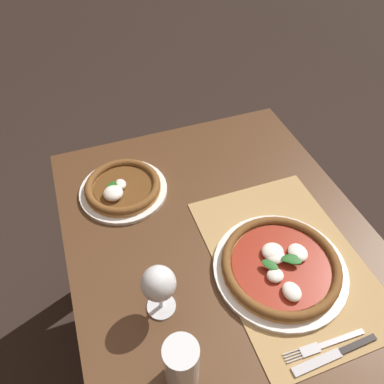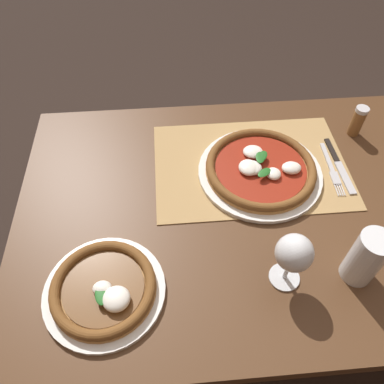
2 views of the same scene
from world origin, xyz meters
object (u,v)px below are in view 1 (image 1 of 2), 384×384
at_px(pizza_near, 281,265).
at_px(pint_glass, 182,364).
at_px(pizza_far, 123,188).
at_px(knife, 335,354).
at_px(fork, 324,345).
at_px(wine_glass, 159,285).

distance_m(pizza_near, pint_glass, 0.36).
relative_size(pizza_far, pint_glass, 1.86).
height_order(pizza_far, knife, pizza_far).
xyz_separation_m(fork, knife, (-0.03, -0.01, 0.00)).
height_order(pizza_far, fork, pizza_far).
bearing_deg(pizza_near, knife, -177.47).
bearing_deg(pizza_near, fork, 179.74).
xyz_separation_m(pizza_near, fork, (-0.21, 0.00, -0.02)).
xyz_separation_m(pizza_near, pizza_far, (0.41, 0.32, -0.00)).
relative_size(pint_glass, fork, 0.72).
bearing_deg(wine_glass, pint_glass, 179.02).
bearing_deg(pizza_far, pizza_near, -141.98).
distance_m(pizza_near, pizza_far, 0.52).
relative_size(wine_glass, pint_glass, 1.07).
distance_m(pizza_far, wine_glass, 0.41).
distance_m(wine_glass, pint_glass, 0.17).
bearing_deg(pizza_near, wine_glass, 88.89).
xyz_separation_m(wine_glass, fork, (-0.21, -0.32, -0.10)).
height_order(pizza_far, wine_glass, wine_glass).
bearing_deg(knife, fork, 23.54).
bearing_deg(pint_glass, pizza_far, 0.03).
relative_size(wine_glass, fork, 0.77).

